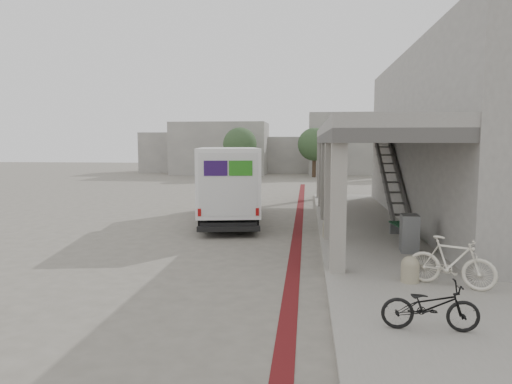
# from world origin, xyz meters

# --- Properties ---
(ground) EXTENTS (120.00, 120.00, 0.00)m
(ground) POSITION_xyz_m (0.00, 0.00, 0.00)
(ground) COLOR #645F56
(ground) RESTS_ON ground
(bike_lane_stripe) EXTENTS (0.35, 40.00, 0.01)m
(bike_lane_stripe) POSITION_xyz_m (1.00, 2.00, 0.01)
(bike_lane_stripe) COLOR #561113
(bike_lane_stripe) RESTS_ON ground
(sidewalk) EXTENTS (4.40, 28.00, 0.12)m
(sidewalk) POSITION_xyz_m (4.00, 0.00, 0.06)
(sidewalk) COLOR gray
(sidewalk) RESTS_ON ground
(transit_building) EXTENTS (7.60, 17.00, 7.00)m
(transit_building) POSITION_xyz_m (6.83, 4.50, 3.40)
(transit_building) COLOR gray
(transit_building) RESTS_ON ground
(distant_backdrop) EXTENTS (28.00, 10.00, 6.50)m
(distant_backdrop) POSITION_xyz_m (-2.84, 35.89, 2.70)
(distant_backdrop) COLOR gray
(distant_backdrop) RESTS_ON ground
(tree_left) EXTENTS (3.20, 3.20, 4.80)m
(tree_left) POSITION_xyz_m (-5.00, 28.00, 3.18)
(tree_left) COLOR #38281C
(tree_left) RESTS_ON ground
(tree_mid) EXTENTS (3.20, 3.20, 4.80)m
(tree_mid) POSITION_xyz_m (2.00, 30.00, 3.18)
(tree_mid) COLOR #38281C
(tree_mid) RESTS_ON ground
(tree_right) EXTENTS (3.20, 3.20, 4.80)m
(tree_right) POSITION_xyz_m (10.00, 29.00, 3.18)
(tree_right) COLOR #38281C
(tree_right) RESTS_ON ground
(fedex_truck) EXTENTS (3.43, 7.60, 3.13)m
(fedex_truck) POSITION_xyz_m (-1.98, 4.12, 1.67)
(fedex_truck) COLOR black
(fedex_truck) RESTS_ON ground
(bench) EXTENTS (0.67, 1.91, 0.44)m
(bench) POSITION_xyz_m (4.58, 0.75, 0.44)
(bench) COLOR gray
(bench) RESTS_ON sidewalk
(bollard_near) EXTENTS (0.41, 0.41, 0.61)m
(bollard_near) POSITION_xyz_m (3.72, -4.22, 0.43)
(bollard_near) COLOR gray
(bollard_near) RESTS_ON sidewalk
(bollard_far) EXTENTS (0.44, 0.44, 0.66)m
(bollard_far) POSITION_xyz_m (2.10, 0.70, 0.45)
(bollard_far) COLOR gray
(bollard_far) RESTS_ON sidewalk
(utility_cabinet) EXTENTS (0.54, 0.70, 1.10)m
(utility_cabinet) POSITION_xyz_m (4.35, -1.16, 0.67)
(utility_cabinet) COLOR slate
(utility_cabinet) RESTS_ON sidewalk
(bicycle_black) EXTENTS (1.65, 0.61, 0.86)m
(bicycle_black) POSITION_xyz_m (3.44, -6.99, 0.55)
(bicycle_black) COLOR black
(bicycle_black) RESTS_ON sidewalk
(bicycle_cream) EXTENTS (1.92, 1.33, 1.13)m
(bicycle_cream) POSITION_xyz_m (4.54, -4.47, 0.69)
(bicycle_cream) COLOR beige
(bicycle_cream) RESTS_ON sidewalk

